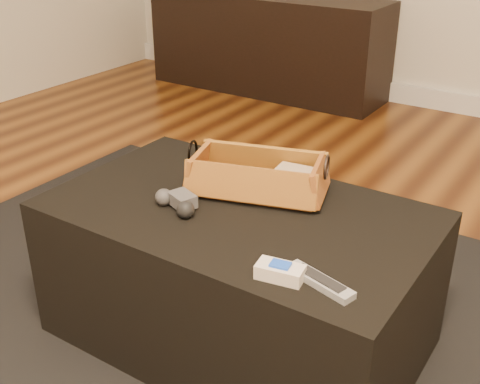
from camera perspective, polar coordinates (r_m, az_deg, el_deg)
The scene contains 10 objects.
baseboard at distance 3.85m, azimuth 20.55°, elevation 7.81°, with size 5.00×0.04×0.12m, color white.
media_cabinet at distance 4.03m, azimuth 2.62°, elevation 13.85°, with size 1.56×0.45×0.61m, color black.
area_rug at distance 1.78m, azimuth -1.10°, elevation -14.37°, with size 2.60×2.00×0.01m, color black.
ottoman at distance 1.68m, azimuth -0.20°, elevation -7.85°, with size 1.00×0.60×0.42m, color black.
tv_remote at distance 1.64m, azimuth 0.89°, elevation 0.62°, with size 0.20×0.04×0.02m, color black.
cloth_bundle at distance 1.65m, azimuth 5.24°, elevation 1.29°, with size 0.10×0.07×0.06m, color tan.
wicker_basket at distance 1.64m, azimuth 1.66°, elevation 1.40°, with size 0.41×0.29×0.13m.
game_controller at distance 1.57m, azimuth -5.94°, elevation -0.94°, with size 0.15×0.10×0.05m.
silver_remote at distance 1.29m, azimuth 7.56°, elevation -8.36°, with size 0.17×0.08×0.02m.
cream_gadget at distance 1.29m, azimuth 3.82°, elevation -7.54°, with size 0.11×0.07×0.04m.
Camera 1 is at (0.77, -0.87, 1.16)m, focal length 45.00 mm.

